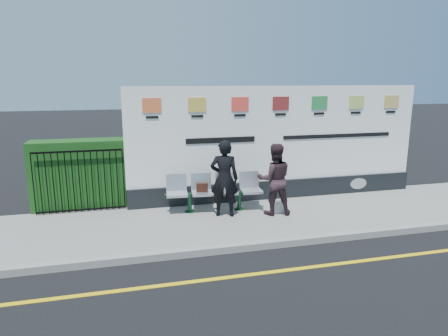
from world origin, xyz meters
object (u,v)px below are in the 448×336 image
object	(u,v)px
billboard	(278,150)
woman_left	(224,178)
bench	(215,201)
woman_right	(274,179)

from	to	relation	value
billboard	woman_left	size ratio (longest dim) A/B	4.42
billboard	bench	world-z (taller)	billboard
bench	woman_right	world-z (taller)	woman_right
billboard	woman_left	bearing A→B (deg)	-148.00
bench	woman_right	xyz separation A→B (m)	(1.32, -0.56, 0.61)
bench	woman_right	bearing A→B (deg)	-17.75
billboard	woman_right	size ratio (longest dim) A/B	4.68
woman_left	bench	bearing A→B (deg)	-53.16
billboard	bench	bearing A→B (deg)	-159.65
bench	woman_left	world-z (taller)	woman_left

